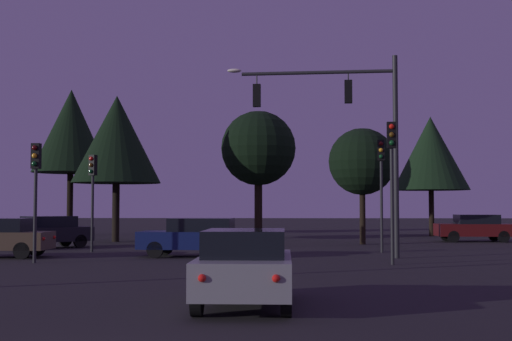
# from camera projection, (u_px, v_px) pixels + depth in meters

# --- Properties ---
(ground_plane) EXTENTS (168.00, 168.00, 0.00)m
(ground_plane) POSITION_uv_depth(u_px,v_px,m) (237.00, 249.00, 31.89)
(ground_plane) COLOR black
(ground_plane) RESTS_ON ground
(traffic_signal_mast_arm) EXTENTS (6.67, 0.72, 7.84)m
(traffic_signal_mast_arm) POSITION_uv_depth(u_px,v_px,m) (349.00, 120.00, 26.60)
(traffic_signal_mast_arm) COLOR #232326
(traffic_signal_mast_arm) RESTS_ON ground
(traffic_light_corner_left) EXTENTS (0.32, 0.36, 4.21)m
(traffic_light_corner_left) POSITION_uv_depth(u_px,v_px,m) (36.00, 178.00, 23.98)
(traffic_light_corner_left) COLOR #232326
(traffic_light_corner_left) RESTS_ON ground
(traffic_light_corner_right) EXTENTS (0.33, 0.37, 4.85)m
(traffic_light_corner_right) POSITION_uv_depth(u_px,v_px,m) (381.00, 173.00, 29.40)
(traffic_light_corner_right) COLOR #232326
(traffic_light_corner_right) RESTS_ON ground
(traffic_light_median) EXTENTS (0.32, 0.36, 4.88)m
(traffic_light_median) POSITION_uv_depth(u_px,v_px,m) (392.00, 164.00, 23.35)
(traffic_light_median) COLOR #232326
(traffic_light_median) RESTS_ON ground
(traffic_light_far_side) EXTENTS (0.37, 0.39, 4.23)m
(traffic_light_far_side) POSITION_uv_depth(u_px,v_px,m) (92.00, 183.00, 29.80)
(traffic_light_far_side) COLOR #232326
(traffic_light_far_side) RESTS_ON ground
(car_nearside_lane) EXTENTS (1.80, 4.02, 1.52)m
(car_nearside_lane) POSITION_uv_depth(u_px,v_px,m) (245.00, 266.00, 13.52)
(car_nearside_lane) COLOR gray
(car_nearside_lane) RESTS_ON ground
(car_crossing_left) EXTENTS (4.70, 2.08, 1.52)m
(car_crossing_left) POSITION_uv_depth(u_px,v_px,m) (199.00, 237.00, 26.79)
(car_crossing_left) COLOR #0F1947
(car_crossing_left) RESTS_ON ground
(car_far_lane) EXTENTS (4.20, 4.14, 1.52)m
(car_far_lane) POSITION_uv_depth(u_px,v_px,m) (47.00, 231.00, 32.31)
(car_far_lane) COLOR black
(car_far_lane) RESTS_ON ground
(car_parked_lot) EXTENTS (4.27, 1.87, 1.52)m
(car_parked_lot) POSITION_uv_depth(u_px,v_px,m) (475.00, 228.00, 38.35)
(car_parked_lot) COLOR #4C0F0F
(car_parked_lot) RESTS_ON ground
(tree_behind_sign) EXTENTS (3.53, 3.53, 6.11)m
(tree_behind_sign) POSITION_uv_depth(u_px,v_px,m) (362.00, 162.00, 35.90)
(tree_behind_sign) COLOR black
(tree_behind_sign) RESTS_ON ground
(tree_left_far) EXTENTS (5.01, 5.01, 8.27)m
(tree_left_far) POSITION_uv_depth(u_px,v_px,m) (117.00, 140.00, 38.58)
(tree_left_far) COLOR black
(tree_left_far) RESTS_ON ground
(tree_center_horizon) EXTENTS (5.09, 5.09, 8.01)m
(tree_center_horizon) POSITION_uv_depth(u_px,v_px,m) (431.00, 153.00, 45.72)
(tree_center_horizon) COLOR black
(tree_center_horizon) RESTS_ON ground
(tree_right_cluster) EXTENTS (5.23, 5.23, 10.07)m
(tree_right_cluster) POSITION_uv_depth(u_px,v_px,m) (71.00, 131.00, 47.03)
(tree_right_cluster) COLOR black
(tree_right_cluster) RESTS_ON ground
(tree_lot_edge) EXTENTS (4.64, 4.64, 7.92)m
(tree_lot_edge) POSITION_uv_depth(u_px,v_px,m) (258.00, 149.00, 42.40)
(tree_lot_edge) COLOR black
(tree_lot_edge) RESTS_ON ground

